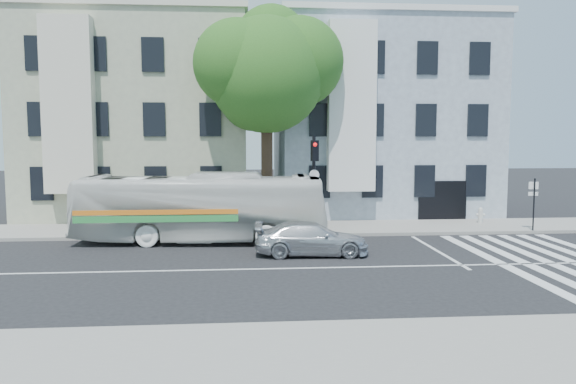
{
  "coord_description": "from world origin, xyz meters",
  "views": [
    {
      "loc": [
        -1.22,
        -18.91,
        4.5
      ],
      "look_at": [
        0.55,
        2.58,
        2.4
      ],
      "focal_mm": 35.0,
      "sensor_mm": 36.0,
      "label": 1
    }
  ],
  "objects": [
    {
      "name": "hedge",
      "position": [
        -3.39,
        6.3,
        0.5
      ],
      "size": [
        8.37,
        3.29,
        0.7
      ],
      "primitive_type": null,
      "rotation": [
        0.0,
        0.0,
        0.3
      ],
      "color": "#275C1E",
      "rests_on": "sidewalk_far"
    },
    {
      "name": "street_tree",
      "position": [
        0.06,
        8.74,
        7.83
      ],
      "size": [
        7.3,
        5.9,
        11.1
      ],
      "color": "#2D2116",
      "rests_on": "ground"
    },
    {
      "name": "traffic_signal",
      "position": [
        2.0,
        5.95,
        2.95
      ],
      "size": [
        0.47,
        0.54,
        4.57
      ],
      "rotation": [
        0.0,
        0.0,
        0.29
      ],
      "color": "black",
      "rests_on": "ground"
    },
    {
      "name": "sidewalk_near",
      "position": [
        0.0,
        -8.0,
        0.07
      ],
      "size": [
        80.0,
        4.0,
        0.15
      ],
      "primitive_type": "cube",
      "color": "gray",
      "rests_on": "ground"
    },
    {
      "name": "fire_hydrant",
      "position": [
        10.95,
        8.64,
        0.55
      ],
      "size": [
        0.45,
        0.25,
        0.79
      ],
      "rotation": [
        0.0,
        0.0,
        -0.26
      ],
      "color": "beige",
      "rests_on": "sidewalk_far"
    },
    {
      "name": "bus",
      "position": [
        -2.98,
        5.2,
        1.5
      ],
      "size": [
        3.29,
        10.9,
        2.99
      ],
      "primitive_type": "imported",
      "rotation": [
        0.0,
        0.0,
        1.5
      ],
      "color": "silver",
      "rests_on": "ground"
    },
    {
      "name": "sidewalk_far",
      "position": [
        0.0,
        8.0,
        0.07
      ],
      "size": [
        80.0,
        4.0,
        0.15
      ],
      "primitive_type": "cube",
      "color": "gray",
      "rests_on": "ground"
    },
    {
      "name": "building_right",
      "position": [
        7.0,
        15.0,
        5.5
      ],
      "size": [
        12.0,
        10.0,
        11.0
      ],
      "primitive_type": "cube",
      "color": "gray",
      "rests_on": "ground"
    },
    {
      "name": "sedan",
      "position": [
        1.42,
        2.16,
        0.63
      ],
      "size": [
        1.94,
        4.42,
        1.26
      ],
      "primitive_type": "imported",
      "rotation": [
        0.0,
        0.0,
        1.53
      ],
      "color": "silver",
      "rests_on": "ground"
    },
    {
      "name": "far_sign_pole",
      "position": [
        12.39,
        6.14,
        1.71
      ],
      "size": [
        0.44,
        0.18,
        2.45
      ],
      "rotation": [
        0.0,
        0.0,
        -0.13
      ],
      "color": "black",
      "rests_on": "sidewalk_far"
    },
    {
      "name": "ground",
      "position": [
        0.0,
        0.0,
        0.0
      ],
      "size": [
        120.0,
        120.0,
        0.0
      ],
      "primitive_type": "plane",
      "color": "black",
      "rests_on": "ground"
    },
    {
      "name": "building_left",
      "position": [
        -7.0,
        15.0,
        5.5
      ],
      "size": [
        12.0,
        10.0,
        11.0
      ],
      "primitive_type": "cube",
      "color": "#989D84",
      "rests_on": "ground"
    }
  ]
}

